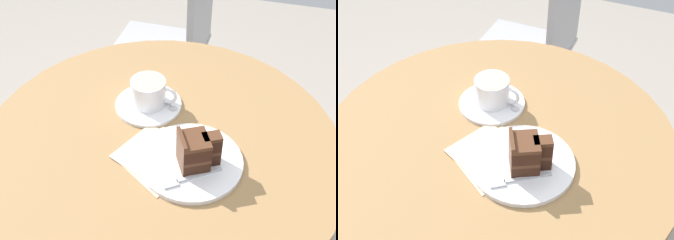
% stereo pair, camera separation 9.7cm
% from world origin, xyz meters
% --- Properties ---
extents(cafe_table, '(0.85, 0.85, 0.70)m').
position_xyz_m(cafe_table, '(0.00, 0.00, 0.59)').
color(cafe_table, olive).
rests_on(cafe_table, ground).
extents(saucer, '(0.17, 0.17, 0.01)m').
position_xyz_m(saucer, '(-0.06, 0.10, 0.71)').
color(saucer, white).
rests_on(saucer, cafe_table).
extents(coffee_cup, '(0.12, 0.09, 0.07)m').
position_xyz_m(coffee_cup, '(-0.06, 0.10, 0.75)').
color(coffee_cup, white).
rests_on(coffee_cup, saucer).
extents(teaspoon, '(0.08, 0.08, 0.00)m').
position_xyz_m(teaspoon, '(-0.02, 0.11, 0.71)').
color(teaspoon, '#B7B7BC').
rests_on(teaspoon, saucer).
extents(cake_plate, '(0.23, 0.23, 0.01)m').
position_xyz_m(cake_plate, '(0.09, -0.06, 0.71)').
color(cake_plate, white).
rests_on(cake_plate, cafe_table).
extents(cake_slice, '(0.10, 0.09, 0.09)m').
position_xyz_m(cake_slice, '(0.10, -0.07, 0.76)').
color(cake_slice, '#381E14').
rests_on(cake_slice, cake_plate).
extents(fork, '(0.12, 0.09, 0.00)m').
position_xyz_m(fork, '(0.09, -0.12, 0.72)').
color(fork, '#B7B7BC').
rests_on(fork, cake_plate).
extents(napkin, '(0.21, 0.21, 0.00)m').
position_xyz_m(napkin, '(0.01, -0.07, 0.70)').
color(napkin, beige).
rests_on(napkin, cafe_table).
extents(cafe_chair, '(0.38, 0.38, 0.82)m').
position_xyz_m(cafe_chair, '(-0.16, 0.76, 0.49)').
color(cafe_chair, '#9E9EA3').
rests_on(cafe_chair, ground).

